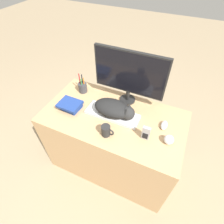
# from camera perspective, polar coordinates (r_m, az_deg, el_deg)

# --- Properties ---
(ground_plane) EXTENTS (12.00, 12.00, 0.00)m
(ground_plane) POSITION_cam_1_polar(r_m,az_deg,el_deg) (2.01, -3.97, -23.05)
(ground_plane) COLOR #998466
(desk) EXTENTS (1.23, 0.67, 0.77)m
(desk) POSITION_cam_1_polar(r_m,az_deg,el_deg) (1.81, 0.33, -9.62)
(desk) COLOR tan
(desk) RESTS_ON ground_plane
(keyboard) EXTENTS (0.47, 0.16, 0.02)m
(keyboard) POSITION_cam_1_polar(r_m,az_deg,el_deg) (1.51, 0.14, -0.71)
(keyboard) COLOR silver
(keyboard) RESTS_ON desk
(cat) EXTENTS (0.36, 0.20, 0.14)m
(cat) POSITION_cam_1_polar(r_m,az_deg,el_deg) (1.45, 1.05, 1.00)
(cat) COLOR black
(cat) RESTS_ON keyboard
(monitor) EXTENTS (0.62, 0.15, 0.49)m
(monitor) POSITION_cam_1_polar(r_m,az_deg,el_deg) (1.48, 5.72, 12.21)
(monitor) COLOR black
(monitor) RESTS_ON desk
(computer_mouse) EXTENTS (0.05, 0.10, 0.04)m
(computer_mouse) POSITION_cam_1_polar(r_m,az_deg,el_deg) (1.48, 16.67, -4.13)
(computer_mouse) COLOR silver
(computer_mouse) RESTS_ON desk
(coffee_mug) EXTENTS (0.10, 0.07, 0.10)m
(coffee_mug) POSITION_cam_1_polar(r_m,az_deg,el_deg) (1.34, -1.91, -6.12)
(coffee_mug) COLOR black
(coffee_mug) RESTS_ON desk
(pen_cup) EXTENTS (0.08, 0.08, 0.21)m
(pen_cup) POSITION_cam_1_polar(r_m,az_deg,el_deg) (1.75, -9.56, 7.98)
(pen_cup) COLOR #38383D
(pen_cup) RESTS_ON desk
(baseball) EXTENTS (0.07, 0.07, 0.07)m
(baseball) POSITION_cam_1_polar(r_m,az_deg,el_deg) (1.37, 18.09, -8.58)
(baseball) COLOR silver
(baseball) RESTS_ON desk
(phone) EXTENTS (0.06, 0.03, 0.13)m
(phone) POSITION_cam_1_polar(r_m,az_deg,el_deg) (1.33, 11.00, -6.81)
(phone) COLOR #99999E
(phone) RESTS_ON desk
(book_stack) EXTENTS (0.20, 0.16, 0.07)m
(book_stack) POSITION_cam_1_polar(r_m,az_deg,el_deg) (1.59, -13.35, 2.12)
(book_stack) COLOR navy
(book_stack) RESTS_ON desk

